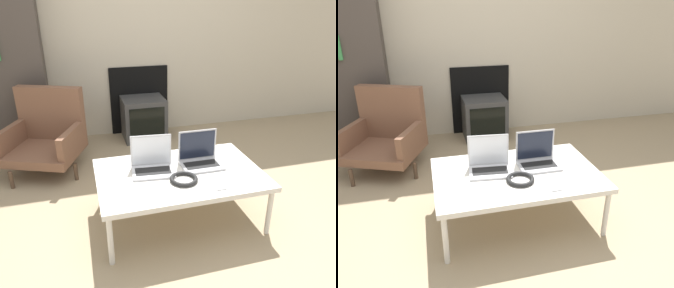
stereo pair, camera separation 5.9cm
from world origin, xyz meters
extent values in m
plane|color=#998466|center=(0.00, 0.00, 0.00)|extent=(14.00, 14.00, 0.00)
cube|color=#B7AD99|center=(0.00, 2.11, 1.30)|extent=(7.00, 0.06, 2.60)
cube|color=black|center=(0.07, 2.07, 0.40)|extent=(0.69, 0.03, 0.80)
cube|color=silver|center=(0.00, 0.23, 0.37)|extent=(1.16, 0.75, 0.04)
cylinder|color=silver|center=(-0.54, -0.10, 0.17)|extent=(0.04, 0.04, 0.35)
cylinder|color=silver|center=(0.54, -0.10, 0.17)|extent=(0.04, 0.04, 0.35)
cylinder|color=silver|center=(-0.54, 0.57, 0.17)|extent=(0.04, 0.04, 0.35)
cylinder|color=silver|center=(0.54, 0.57, 0.17)|extent=(0.04, 0.04, 0.35)
cube|color=silver|center=(-0.18, 0.27, 0.39)|extent=(0.31, 0.24, 0.02)
cube|color=black|center=(-0.18, 0.27, 0.40)|extent=(0.26, 0.14, 0.00)
cube|color=silver|center=(-0.17, 0.38, 0.52)|extent=(0.29, 0.04, 0.23)
cube|color=white|center=(-0.17, 0.37, 0.52)|extent=(0.27, 0.03, 0.21)
cube|color=#B2B2B7|center=(0.18, 0.27, 0.39)|extent=(0.29, 0.21, 0.02)
cube|color=black|center=(0.18, 0.27, 0.40)|extent=(0.25, 0.12, 0.00)
cube|color=#B2B2B7|center=(0.18, 0.38, 0.52)|extent=(0.29, 0.01, 0.23)
cube|color=black|center=(0.18, 0.37, 0.52)|extent=(0.27, 0.00, 0.21)
torus|color=black|center=(-0.01, 0.11, 0.40)|extent=(0.19, 0.19, 0.03)
cube|color=silver|center=(0.19, 0.00, 0.39)|extent=(0.07, 0.14, 0.01)
cube|color=#383838|center=(0.07, 1.85, 0.24)|extent=(0.48, 0.42, 0.48)
cube|color=black|center=(0.07, 1.64, 0.24)|extent=(0.39, 0.01, 0.37)
cube|color=brown|center=(-1.00, 1.27, 0.20)|extent=(0.82, 0.80, 0.08)
cube|color=brown|center=(-0.90, 1.50, 0.50)|extent=(0.63, 0.34, 0.52)
cube|color=brown|center=(-1.26, 1.38, 0.34)|extent=(0.26, 0.52, 0.20)
cube|color=brown|center=(-0.73, 1.16, 0.34)|extent=(0.26, 0.52, 0.20)
cylinder|color=#4C3828|center=(-1.26, 1.03, 0.08)|extent=(0.04, 0.04, 0.16)
cylinder|color=#4C3828|center=(-0.73, 1.03, 0.08)|extent=(0.04, 0.04, 0.16)
cylinder|color=#4C3828|center=(-1.26, 1.52, 0.08)|extent=(0.04, 0.04, 0.16)
cylinder|color=#4C3828|center=(-0.73, 1.52, 0.08)|extent=(0.04, 0.04, 0.16)
cube|color=#3F3833|center=(-1.25, 1.91, 0.89)|extent=(0.63, 0.30, 1.78)
cube|color=#337F42|center=(-1.31, 1.75, 1.09)|extent=(0.04, 0.02, 0.23)
camera|label=1|loc=(-0.63, -1.70, 1.50)|focal=35.00mm
camera|label=2|loc=(-0.57, -1.72, 1.50)|focal=35.00mm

